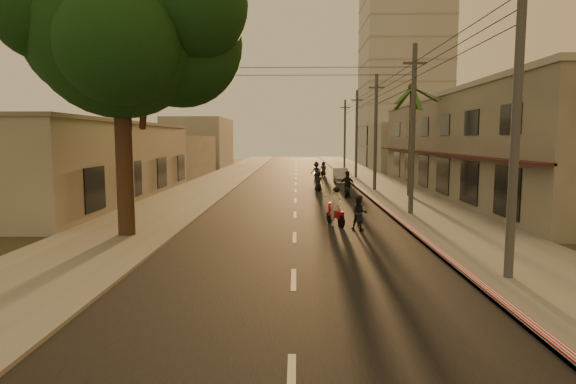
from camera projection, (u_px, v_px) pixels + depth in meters
The scene contains 21 objects.
ground at pixel (294, 249), 17.98m from camera, with size 160.00×160.00×0.00m, color #383023.
road at pixel (296, 191), 37.86m from camera, with size 10.00×140.00×0.02m, color black.
sidewalk_right at pixel (391, 190), 37.72m from camera, with size 5.00×140.00×0.12m, color slate.
sidewalk_left at pixel (201, 190), 37.98m from camera, with size 5.00×140.00×0.12m, color slate.
curb_stripe at pixel (370, 198), 32.79m from camera, with size 0.20×60.00×0.20m, color red.
shophouse_row at pixel (486, 145), 35.22m from camera, with size 8.80×34.20×7.30m.
left_building at pixel (85, 161), 31.86m from camera, with size 8.20×24.20×5.20m.
distant_tower at pixel (403, 72), 71.80m from camera, with size 12.10×12.10×28.00m.
broadleaf_tree at pixel (130, 29), 19.30m from camera, with size 9.60×8.70×12.10m.
palm_tree at pixel (412, 94), 32.95m from camera, with size 5.00×5.00×8.20m.
utility_poles at pixel (376, 107), 37.02m from camera, with size 1.20×48.26×9.00m.
filler_right at pixel (404, 147), 62.12m from camera, with size 8.00×14.00×6.00m, color #A7A297.
filler_left_near at pixel (166, 156), 51.78m from camera, with size 8.00×14.00×4.40m, color #A7A297.
filler_left_far at pixel (199, 143), 69.52m from camera, with size 8.00×14.00×7.00m, color #A7A297.
scooter_red at pixel (336, 208), 22.62m from camera, with size 1.01×1.83×1.88m.
scooter_mid_a at pixel (359, 214), 21.74m from camera, with size 0.78×1.60×1.57m.
scooter_mid_b at pixel (347, 185), 33.69m from camera, with size 1.18×1.89×1.87m.
scooter_far_a at pixel (318, 182), 37.42m from camera, with size 0.83×1.66×1.62m.
scooter_far_b at pixel (316, 171), 48.15m from camera, with size 1.36×1.85×1.83m.
parked_car at pixel (340, 175), 45.76m from camera, with size 1.56×3.99×1.29m, color #92949A.
scooter_far_c at pixel (323, 169), 52.84m from camera, with size 0.98×1.66×1.65m.
Camera 1 is at (0.08, -17.64, 4.10)m, focal length 30.00 mm.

